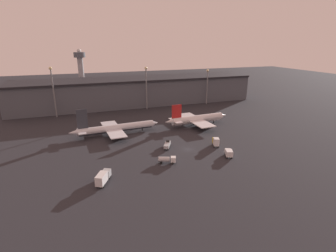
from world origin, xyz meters
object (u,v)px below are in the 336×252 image
Objects in this scene: service_vehicle_3 at (167,159)px; service_vehicle_0 at (103,177)px; airplane_1 at (197,119)px; service_vehicle_1 at (167,145)px; airplane_0 at (115,128)px; service_vehicle_4 at (216,142)px; service_vehicle_2 at (229,153)px; control_tower at (81,68)px.

service_vehicle_0 is at bearing -142.51° from service_vehicle_3.
airplane_1 reaches higher than service_vehicle_1.
airplane_0 reaches higher than airplane_1.
service_vehicle_3 is at bearing -47.46° from service_vehicle_0.
service_vehicle_4 is at bearing -103.48° from airplane_1.
airplane_0 is 6.64× the size of service_vehicle_3.
service_vehicle_0 is at bearing 117.99° from service_vehicle_2.
service_vehicle_2 is (47.91, 3.95, -0.44)m from service_vehicle_0.
service_vehicle_4 is (24.99, 8.63, 0.50)m from service_vehicle_3.
control_tower is at bearing 40.14° from service_vehicle_1.
control_tower reaches higher than service_vehicle_3.
service_vehicle_1 is 1.18× the size of service_vehicle_2.
service_vehicle_0 is 48.08m from service_vehicle_2.
airplane_1 is 48.44m from service_vehicle_3.
service_vehicle_1 is at bearing 94.97° from service_vehicle_4.
service_vehicle_2 is (-5.78, -40.38, -1.74)m from airplane_1.
service_vehicle_3 is (-30.11, -37.90, -1.80)m from airplane_1.
airplane_1 is 29.75m from service_vehicle_4.
service_vehicle_0 is 24.45m from service_vehicle_3.
service_vehicle_1 is at bearing 92.50° from service_vehicle_3.
service_vehicle_1 is (28.58, 20.35, -0.74)m from service_vehicle_0.
service_vehicle_2 is (36.91, -40.66, -1.42)m from airplane_0.
control_tower reaches higher than service_vehicle_0.
control_tower is at bearing 38.79° from service_vehicle_4.
service_vehicle_0 is at bearing 127.01° from service_vehicle_4.
service_vehicle_2 is at bearing -101.86° from service_vehicle_1.
airplane_0 is at bearing -84.80° from control_tower.
airplane_1 is (42.69, -0.28, 0.32)m from airplane_0.
service_vehicle_0 reaches higher than service_vehicle_2.
service_vehicle_1 is (17.58, -24.26, -1.72)m from airplane_0.
service_vehicle_0 reaches higher than service_vehicle_3.
airplane_0 reaches higher than service_vehicle_4.
service_vehicle_2 is 11.14m from service_vehicle_4.
airplane_1 is 6.48× the size of service_vehicle_2.
service_vehicle_0 is at bearing 153.89° from service_vehicle_1.
service_vehicle_0 reaches higher than service_vehicle_1.
control_tower reaches higher than service_vehicle_4.
control_tower is (-22.43, 146.35, 20.19)m from service_vehicle_3.
service_vehicle_2 is 0.87× the size of service_vehicle_3.
airplane_0 reaches higher than service_vehicle_3.
service_vehicle_1 is at bearing 72.98° from service_vehicle_2.
airplane_0 is at bearing 130.48° from service_vehicle_3.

